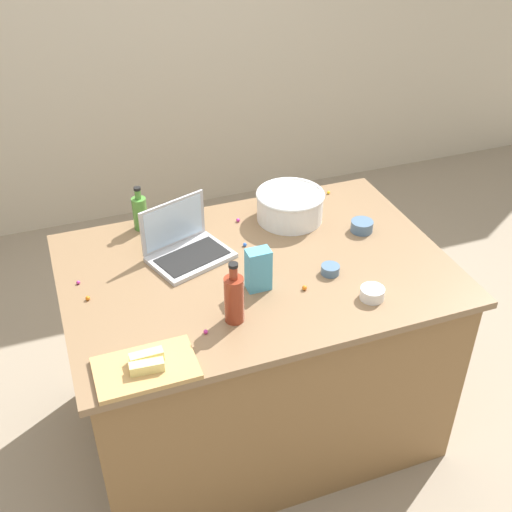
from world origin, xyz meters
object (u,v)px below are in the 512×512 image
object	(u,v)px
ramekin_small	(330,270)
candy_bag	(258,270)
mixing_bowl_large	(290,205)
ramekin_wide	(372,293)
bottle_olive	(140,212)
ramekin_medium	(362,226)
laptop	(185,246)
butter_stick_left	(147,367)
butter_stick_right	(146,357)
bottle_soy	(234,298)
cutting_board	(146,368)

from	to	relation	value
ramekin_small	candy_bag	xyz separation A→B (m)	(-0.29, 0.01, 0.07)
mixing_bowl_large	ramekin_wide	size ratio (longest dim) A/B	3.34
bottle_olive	ramekin_medium	world-z (taller)	bottle_olive
laptop	mixing_bowl_large	size ratio (longest dim) A/B	1.22
butter_stick_left	candy_bag	xyz separation A→B (m)	(0.49, 0.31, 0.05)
laptop	candy_bag	xyz separation A→B (m)	(0.20, -0.30, 0.04)
butter_stick_right	candy_bag	distance (m)	0.55
butter_stick_left	ramekin_wide	world-z (taller)	butter_stick_left
bottle_soy	ramekin_wide	bearing A→B (deg)	-6.61
laptop	butter_stick_right	size ratio (longest dim) A/B	3.33
butter_stick_right	cutting_board	bearing A→B (deg)	-113.91
cutting_board	ramekin_medium	world-z (taller)	ramekin_medium
butter_stick_left	ramekin_medium	distance (m)	1.17
mixing_bowl_large	ramekin_medium	xyz separation A→B (m)	(0.25, -0.20, -0.05)
mixing_bowl_large	candy_bag	distance (m)	0.52
ramekin_medium	candy_bag	world-z (taller)	candy_bag
cutting_board	butter_stick_right	distance (m)	0.04
ramekin_wide	candy_bag	size ratio (longest dim) A/B	0.53
bottle_olive	ramekin_medium	size ratio (longest dim) A/B	2.10
mixing_bowl_large	bottle_olive	bearing A→B (deg)	166.79
bottle_olive	butter_stick_left	size ratio (longest dim) A/B	1.81
mixing_bowl_large	bottle_olive	size ratio (longest dim) A/B	1.51
laptop	butter_stick_left	size ratio (longest dim) A/B	3.33
candy_bag	ramekin_medium	bearing A→B (deg)	21.90
bottle_olive	bottle_soy	bearing A→B (deg)	-75.60
butter_stick_left	ramekin_wide	size ratio (longest dim) A/B	1.22
cutting_board	candy_bag	size ratio (longest dim) A/B	1.93
mixing_bowl_large	cutting_board	world-z (taller)	mixing_bowl_large
laptop	ramekin_medium	xyz separation A→B (m)	(0.76, -0.08, -0.02)
bottle_olive	ramekin_small	xyz separation A→B (m)	(0.62, -0.58, -0.06)
mixing_bowl_large	butter_stick_left	xyz separation A→B (m)	(-0.79, -0.73, -0.03)
ramekin_small	cutting_board	bearing A→B (deg)	-160.80
mixing_bowl_large	bottle_olive	xyz separation A→B (m)	(-0.63, 0.15, 0.01)
mixing_bowl_large	ramekin_small	xyz separation A→B (m)	(-0.01, -0.43, -0.05)
butter_stick_right	ramekin_small	xyz separation A→B (m)	(0.78, 0.25, -0.02)
ramekin_medium	candy_bag	bearing A→B (deg)	-158.10
candy_bag	ramekin_wide	bearing A→B (deg)	-28.69
butter_stick_right	bottle_soy	bearing A→B (deg)	19.12
laptop	cutting_board	bearing A→B (deg)	-116.21
cutting_board	ramekin_small	size ratio (longest dim) A/B	4.54
ramekin_wide	bottle_soy	bearing A→B (deg)	173.39
laptop	bottle_olive	size ratio (longest dim) A/B	1.84
mixing_bowl_large	bottle_soy	bearing A→B (deg)	-128.26
bottle_soy	cutting_board	distance (m)	0.39
candy_bag	mixing_bowl_large	bearing A→B (deg)	54.30
laptop	candy_bag	bearing A→B (deg)	-56.44
ramekin_wide	ramekin_medium	bearing A→B (deg)	66.73
butter_stick_left	butter_stick_right	distance (m)	0.05
ramekin_medium	mixing_bowl_large	bearing A→B (deg)	141.57
bottle_soy	butter_stick_right	world-z (taller)	bottle_soy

